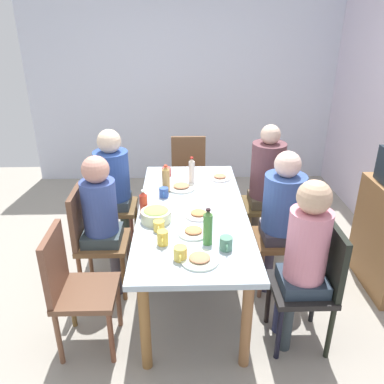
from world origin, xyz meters
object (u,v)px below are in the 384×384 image
person_0 (305,252)px  plate_0 (200,259)px  chair_1 (273,199)px  person_3 (114,180)px  plate_3 (181,187)px  plate_1 (198,214)px  cup_4 (226,243)px  person_1 (266,177)px  chair_2 (93,235)px  chair_4 (290,232)px  bowl_0 (156,215)px  cup_3 (163,238)px  dining_table (192,219)px  bottle_2 (208,227)px  plate_2 (194,232)px  cup_0 (180,253)px  chair_0 (314,280)px  bottle_3 (144,203)px  bottle_0 (166,179)px  chair_3 (106,201)px  cup_2 (159,226)px  bottle_1 (192,171)px  chair_5 (189,173)px  cup_5 (166,172)px  chair_6 (73,284)px  plate_4 (220,177)px  person_4 (282,209)px  cup_1 (164,192)px

person_0 → plate_0: bearing=-83.6°
chair_1 → person_0: bearing=-4.2°
person_3 → plate_3: 0.67m
plate_0 → plate_1: (-0.60, 0.02, -0.00)m
cup_4 → person_1: bearing=157.3°
chair_2 → plate_3: (-0.41, 0.72, 0.23)m
chair_4 → bowl_0: size_ratio=4.00×
chair_2 → cup_3: size_ratio=8.15×
dining_table → bottle_2: bottle_2 is taller
plate_0 → plate_2: size_ratio=1.08×
cup_0 → bottle_2: bearing=134.9°
chair_2 → plate_0: size_ratio=3.70×
bottle_2 → plate_1: bearing=-173.7°
person_1 → chair_0: bearing=4.1°
person_3 → bottle_3: bearing=26.3°
person_1 → bottle_0: bearing=-73.0°
chair_2 → cup_0: size_ratio=7.48×
chair_4 → plate_2: (0.37, -0.80, 0.23)m
chair_3 → cup_4: (1.21, 1.00, 0.27)m
person_3 → plate_2: 1.23m
chair_4 → plate_1: size_ratio=4.19×
cup_2 → person_1: bearing=135.0°
person_0 → bottle_1: size_ratio=4.92×
plate_2 → bottle_2: 0.19m
dining_table → bowl_0: 0.35m
chair_5 → bowl_0: 1.55m
cup_0 → bottle_2: bottle_2 is taller
plate_1 → cup_5: 0.85m
person_3 → plate_1: 1.06m
person_0 → person_1: bearing=179.9°
person_0 → chair_5: bearing=-160.1°
chair_6 → cup_5: 1.47m
cup_3 → plate_4: bearing=156.6°
person_1 → plate_1: person_1 is taller
person_0 → person_4: size_ratio=1.03×
chair_1 → bottle_1: 0.86m
person_4 → cup_3: size_ratio=10.90×
person_0 → cup_0: size_ratio=10.25×
cup_0 → chair_6: bearing=-94.6°
plate_2 → bottle_3: bottle_3 is taller
person_1 → chair_6: 1.98m
cup_3 → plate_1: bearing=147.4°
chair_6 → cup_2: 0.69m
person_0 → chair_1: size_ratio=1.37×
chair_1 → cup_1: chair_1 is taller
chair_1 → bottle_2: bottle_2 is taller
chair_6 → plate_3: (-1.04, 0.72, 0.23)m
cup_5 → person_3: bearing=-81.9°
chair_1 → cup_3: chair_1 is taller
dining_table → plate_3: bearing=-168.5°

